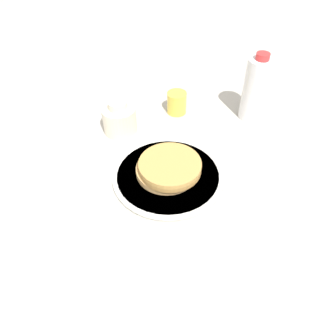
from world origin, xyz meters
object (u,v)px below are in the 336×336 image
object	(u,v)px
cream_jug	(120,119)
juice_glass	(177,103)
plate	(168,175)
pancake_stack	(169,167)
water_bottle_near	(256,89)

from	to	relation	value
cream_jug	juice_glass	bearing A→B (deg)	-139.39
plate	pancake_stack	bearing A→B (deg)	-109.76
plate	pancake_stack	world-z (taller)	pancake_stack
plate	pancake_stack	distance (m)	0.03
pancake_stack	cream_jug	distance (m)	0.24
juice_glass	water_bottle_near	xyz separation A→B (m)	(-0.24, -0.02, 0.06)
juice_glass	cream_jug	bearing A→B (deg)	40.61
pancake_stack	cream_jug	xyz separation A→B (m)	(0.18, -0.16, 0.01)
pancake_stack	water_bottle_near	world-z (taller)	water_bottle_near
cream_jug	water_bottle_near	xyz separation A→B (m)	(-0.39, -0.15, 0.06)
water_bottle_near	juice_glass	bearing A→B (deg)	4.78
juice_glass	pancake_stack	bearing A→B (deg)	95.63
water_bottle_near	pancake_stack	bearing A→B (deg)	56.38
pancake_stack	water_bottle_near	distance (m)	0.38
juice_glass	cream_jug	size ratio (longest dim) A/B	0.69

